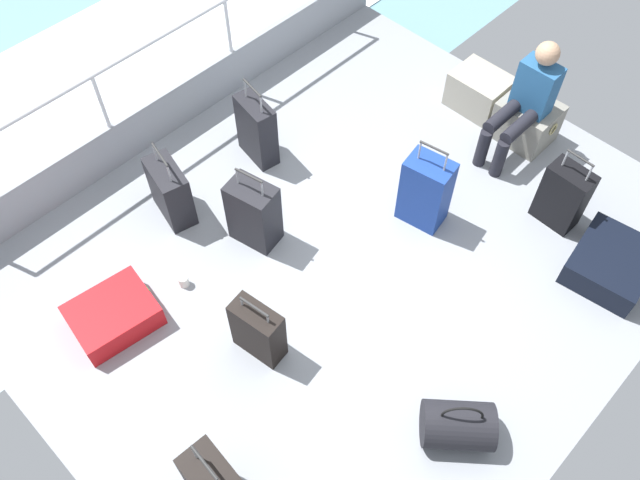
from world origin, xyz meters
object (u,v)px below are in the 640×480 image
at_px(passenger_seated, 525,100).
at_px(suitcase_5, 258,331).
at_px(suitcase_3, 257,130).
at_px(duffel_bag, 458,425).
at_px(suitcase_1, 254,213).
at_px(suitcase_7, 611,264).
at_px(cargo_crate_0, 479,91).
at_px(paper_cup, 184,281).
at_px(cargo_crate_1, 526,121).
at_px(suitcase_8, 113,315).
at_px(suitcase_2, 425,191).
at_px(suitcase_0, 563,196).
at_px(suitcase_4, 170,192).

bearing_deg(passenger_seated, suitcase_5, -92.89).
relative_size(suitcase_3, duffel_bag, 1.41).
distance_m(suitcase_1, suitcase_7, 2.88).
distance_m(cargo_crate_0, paper_cup, 3.31).
height_order(cargo_crate_0, cargo_crate_1, cargo_crate_1).
xyz_separation_m(cargo_crate_0, suitcase_1, (-0.37, -2.55, 0.12)).
bearing_deg(suitcase_1, suitcase_8, -97.33).
relative_size(suitcase_1, suitcase_2, 0.91).
height_order(suitcase_1, paper_cup, suitcase_1).
bearing_deg(suitcase_2, cargo_crate_1, 86.84).
distance_m(cargo_crate_1, suitcase_7, 1.57).
xyz_separation_m(passenger_seated, suitcase_2, (-0.08, -1.21, -0.24)).
distance_m(suitcase_0, suitcase_1, 2.53).
bearing_deg(paper_cup, passenger_seated, 72.05).
relative_size(suitcase_1, suitcase_7, 1.06).
relative_size(passenger_seated, duffel_bag, 1.91).
xyz_separation_m(suitcase_0, suitcase_3, (-2.34, -1.26, 0.02)).
distance_m(suitcase_1, suitcase_8, 1.33).
bearing_deg(cargo_crate_1, paper_cup, -106.99).
xyz_separation_m(suitcase_0, suitcase_1, (-1.68, -1.90, 0.01)).
bearing_deg(suitcase_0, cargo_crate_0, 153.36).
relative_size(suitcase_0, suitcase_5, 1.24).
relative_size(suitcase_0, suitcase_3, 0.94).
relative_size(passenger_seated, suitcase_7, 1.49).
bearing_deg(duffel_bag, paper_cup, -166.81).
height_order(suitcase_4, duffel_bag, suitcase_4).
height_order(cargo_crate_1, suitcase_7, cargo_crate_1).
bearing_deg(suitcase_5, suitcase_7, 57.97).
relative_size(cargo_crate_1, suitcase_4, 0.74).
relative_size(suitcase_5, paper_cup, 6.16).
relative_size(cargo_crate_1, suitcase_1, 0.69).
bearing_deg(suitcase_4, duffel_bag, 2.38).
bearing_deg(suitcase_7, cargo_crate_0, 156.75).
bearing_deg(duffel_bag, suitcase_4, -177.62).
bearing_deg(suitcase_5, suitcase_3, 137.58).
xyz_separation_m(cargo_crate_0, paper_cup, (-0.43, -3.28, -0.14)).
xyz_separation_m(suitcase_3, suitcase_4, (-0.02, -0.96, -0.04)).
xyz_separation_m(passenger_seated, suitcase_4, (-1.62, -2.65, -0.31)).
bearing_deg(passenger_seated, suitcase_2, -93.64).
height_order(cargo_crate_0, suitcase_8, cargo_crate_0).
xyz_separation_m(cargo_crate_0, suitcase_8, (-0.54, -3.86, -0.08)).
relative_size(suitcase_3, suitcase_5, 1.31).
distance_m(suitcase_3, suitcase_5, 1.96).
bearing_deg(suitcase_2, suitcase_0, 43.39).
relative_size(cargo_crate_1, suitcase_0, 0.71).
relative_size(suitcase_2, suitcase_8, 1.27).
height_order(suitcase_2, suitcase_8, suitcase_2).
bearing_deg(suitcase_4, suitcase_2, 42.90).
relative_size(suitcase_4, suitcase_5, 1.18).
relative_size(cargo_crate_1, paper_cup, 5.41).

